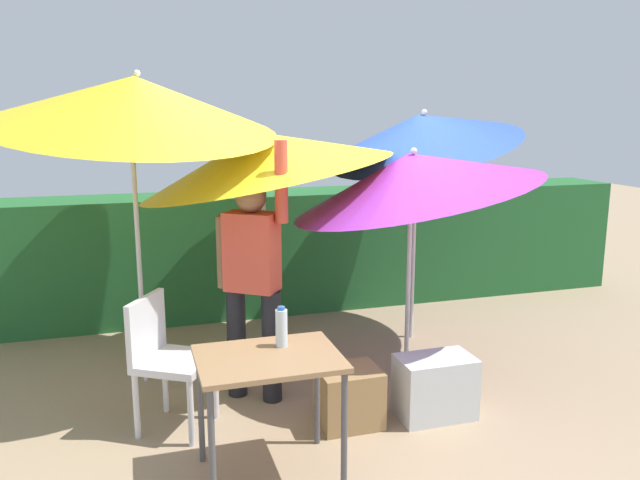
# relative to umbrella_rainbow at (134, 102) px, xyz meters

# --- Properties ---
(ground_plane) EXTENTS (24.00, 24.00, 0.00)m
(ground_plane) POSITION_rel_umbrella_rainbow_xyz_m (1.31, -0.60, -2.13)
(ground_plane) COLOR #9E8466
(hedge_row) EXTENTS (8.00, 0.70, 1.24)m
(hedge_row) POSITION_rel_umbrella_rainbow_xyz_m (1.31, 1.54, -1.51)
(hedge_row) COLOR #23602D
(hedge_row) RESTS_ON ground_plane
(umbrella_rainbow) EXTENTS (2.12, 2.13, 2.54)m
(umbrella_rainbow) POSITION_rel_umbrella_rainbow_xyz_m (0.00, 0.00, 0.00)
(umbrella_rainbow) COLOR silver
(umbrella_rainbow) RESTS_ON ground_plane
(umbrella_orange) EXTENTS (1.79, 1.75, 2.33)m
(umbrella_orange) POSITION_rel_umbrella_rainbow_xyz_m (2.38, 0.24, -0.24)
(umbrella_orange) COLOR silver
(umbrella_orange) RESTS_ON ground_plane
(umbrella_yellow) EXTENTS (2.08, 2.04, 2.14)m
(umbrella_yellow) POSITION_rel_umbrella_rainbow_xyz_m (0.95, 0.10, -0.40)
(umbrella_yellow) COLOR silver
(umbrella_yellow) RESTS_ON ground_plane
(umbrella_navy) EXTENTS (1.96, 1.93, 2.00)m
(umbrella_navy) POSITION_rel_umbrella_rainbow_xyz_m (1.99, -0.46, -0.54)
(umbrella_navy) COLOR silver
(umbrella_navy) RESTS_ON ground_plane
(person_vendor) EXTENTS (0.50, 0.40, 1.88)m
(person_vendor) POSITION_rel_umbrella_rainbow_xyz_m (0.73, -0.55, -1.20)
(person_vendor) COLOR black
(person_vendor) RESTS_ON ground_plane
(chair_plastic) EXTENTS (0.60, 0.60, 0.89)m
(chair_plastic) POSITION_rel_umbrella_rainbow_xyz_m (0.09, -0.81, -1.62)
(chair_plastic) COLOR silver
(chair_plastic) RESTS_ON ground_plane
(cooler_box) EXTENTS (0.52, 0.32, 0.43)m
(cooler_box) POSITION_rel_umbrella_rainbow_xyz_m (1.86, -1.20, -1.92)
(cooler_box) COLOR silver
(cooler_box) RESTS_ON ground_plane
(crate_cardboard) EXTENTS (0.41, 0.35, 0.39)m
(crate_cardboard) POSITION_rel_umbrella_rainbow_xyz_m (1.26, -1.13, -1.94)
(crate_cardboard) COLOR #9E7A4C
(crate_cardboard) RESTS_ON ground_plane
(folding_table) EXTENTS (0.80, 0.60, 0.73)m
(folding_table) POSITION_rel_umbrella_rainbow_xyz_m (0.62, -1.57, -1.49)
(folding_table) COLOR #4C4C51
(folding_table) RESTS_ON ground_plane
(bottle_water) EXTENTS (0.07, 0.07, 0.24)m
(bottle_water) POSITION_rel_umbrella_rainbow_xyz_m (0.73, -1.44, -1.29)
(bottle_water) COLOR silver
(bottle_water) RESTS_ON folding_table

